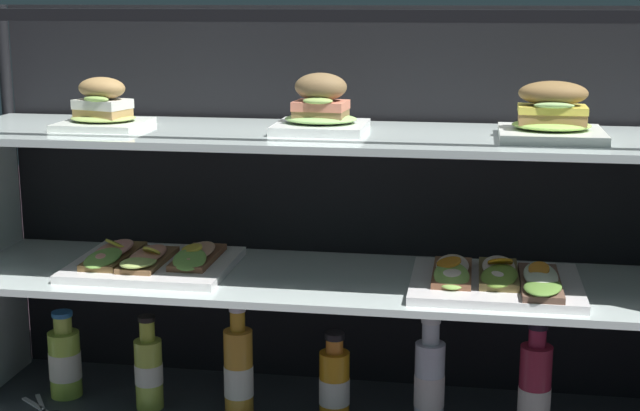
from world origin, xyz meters
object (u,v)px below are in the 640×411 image
Objects in this scene: plated_roll_sandwich_far_left at (103,109)px; juice_bottle_back_right at (149,370)px; plated_roll_sandwich_right_of_center at (321,111)px; open_sandwich_tray_mid_right at (497,279)px; juice_bottle_front_fourth at (429,381)px; juice_bottle_tucked_behind at (334,384)px; plated_roll_sandwich_mid_left at (552,118)px; juice_bottle_front_left_end at (239,371)px; juice_bottle_back_center at (65,361)px; juice_bottle_near_post at (535,390)px; open_sandwich_tray_center at (152,260)px.

juice_bottle_back_right is at bearing -7.61° from plated_roll_sandwich_far_left.
plated_roll_sandwich_right_of_center reaches higher than open_sandwich_tray_mid_right.
open_sandwich_tray_mid_right reaches higher than juice_bottle_front_fourth.
juice_bottle_tucked_behind is (0.41, 0.02, -0.01)m from juice_bottle_back_right.
plated_roll_sandwich_mid_left reaches higher than juice_bottle_tucked_behind.
plated_roll_sandwich_right_of_center reaches higher than plated_roll_sandwich_mid_left.
juice_bottle_front_left_end is 1.30× the size of juice_bottle_tucked_behind.
plated_roll_sandwich_mid_left is at bearing -2.02° from juice_bottle_tucked_behind.
plated_roll_sandwich_mid_left is 0.99× the size of juice_bottle_back_center.
juice_bottle_front_fourth reaches higher than juice_bottle_back_center.
plated_roll_sandwich_far_left reaches higher than juice_bottle_back_center.
juice_bottle_back_right is (-0.84, -0.00, -0.58)m from plated_roll_sandwich_mid_left.
open_sandwich_tray_mid_right is 0.27m from juice_bottle_front_fourth.
plated_roll_sandwich_right_of_center is 0.96× the size of juice_bottle_tucked_behind.
plated_roll_sandwich_far_left is 1.07m from juice_bottle_near_post.
juice_bottle_back_center reaches higher than juice_bottle_tucked_behind.
plated_roll_sandwich_mid_left is (0.92, -0.01, 0.00)m from plated_roll_sandwich_far_left.
juice_bottle_front_fourth is (0.82, -0.02, 0.01)m from juice_bottle_back_center.
juice_bottle_tucked_behind is (0.21, 0.02, -0.02)m from juice_bottle_front_left_end.
open_sandwich_tray_mid_right reaches higher than juice_bottle_front_left_end.
juice_bottle_front_fourth is at bearing -0.88° from juice_bottle_tucked_behind.
open_sandwich_tray_center is 1.36× the size of juice_bottle_front_left_end.
juice_bottle_tucked_behind is (0.49, 0.01, -0.58)m from plated_roll_sandwich_far_left.
open_sandwich_tray_mid_right is (0.36, -0.04, -0.33)m from plated_roll_sandwich_right_of_center.
juice_bottle_front_left_end is (0.28, -0.01, -0.56)m from plated_roll_sandwich_far_left.
plated_roll_sandwich_mid_left is 0.59× the size of open_sandwich_tray_mid_right.
plated_roll_sandwich_mid_left is at bearing -3.20° from plated_roll_sandwich_right_of_center.
juice_bottle_near_post is (0.09, 0.01, -0.23)m from open_sandwich_tray_mid_right.
juice_bottle_back_right is (-0.74, 0.01, -0.25)m from open_sandwich_tray_mid_right.
plated_roll_sandwich_far_left is 0.59m from juice_bottle_back_center.
plated_roll_sandwich_far_left reaches higher than juice_bottle_tucked_behind.
juice_bottle_back_center is at bearing 178.12° from juice_bottle_near_post.
plated_roll_sandwich_mid_left is 0.80× the size of juice_bottle_front_left_end.
open_sandwich_tray_center is at bearing 174.96° from juice_bottle_front_left_end.
plated_roll_sandwich_right_of_center reaches higher than juice_bottle_near_post.
juice_bottle_front_left_end reaches higher than juice_bottle_tucked_behind.
plated_roll_sandwich_mid_left is 0.89m from open_sandwich_tray_center.
juice_bottle_front_left_end reaches higher than juice_bottle_back_center.
plated_roll_sandwich_far_left is at bearing 178.58° from open_sandwich_tray_mid_right.
plated_roll_sandwich_mid_left is 0.82× the size of juice_bottle_front_fourth.
plated_roll_sandwich_right_of_center reaches higher than juice_bottle_back_right.
plated_roll_sandwich_far_left is 0.34m from open_sandwich_tray_center.
plated_roll_sandwich_mid_left is 0.85m from juice_bottle_front_left_end.
juice_bottle_front_fourth is at bearing 175.35° from juice_bottle_near_post.
plated_roll_sandwich_right_of_center reaches higher than open_sandwich_tray_center.
juice_bottle_back_center is at bearing 171.15° from plated_roll_sandwich_far_left.
plated_roll_sandwich_far_left reaches higher than juice_bottle_front_fourth.
juice_bottle_front_fourth is 0.97× the size of juice_bottle_near_post.
juice_bottle_near_post is at bearing -0.22° from juice_bottle_back_right.
open_sandwich_tray_mid_right is 0.99m from juice_bottle_back_center.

